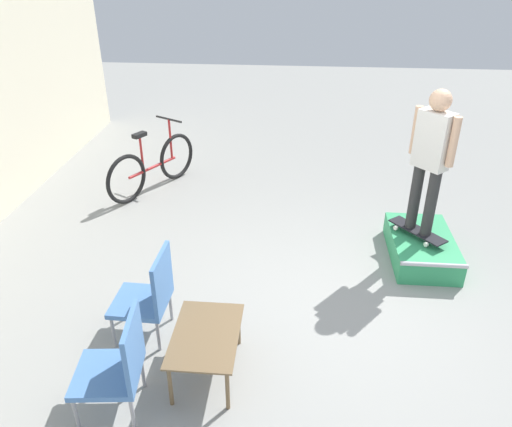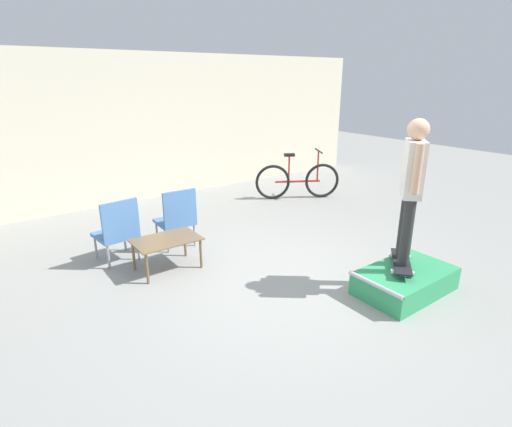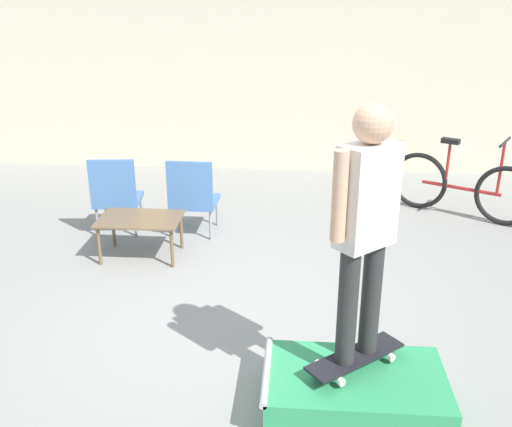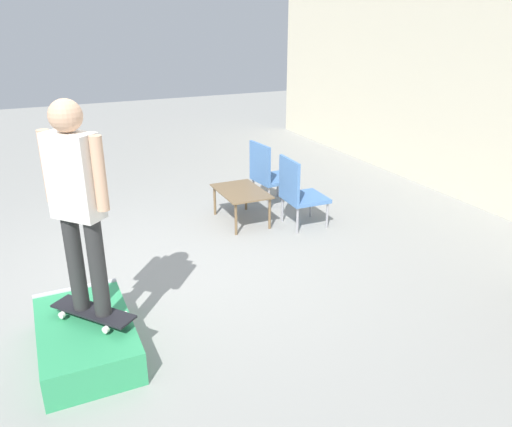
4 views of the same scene
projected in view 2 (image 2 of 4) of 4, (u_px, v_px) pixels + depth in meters
ground_plane at (279, 285)px, 5.09m from camera, size 24.00×24.00×0.00m
house_wall_back at (136, 129)px, 8.15m from camera, size 12.00×0.06×3.00m
skate_ramp_box at (405, 281)px, 4.89m from camera, size 1.23×0.73×0.31m
skateboard_on_ramp at (401, 262)px, 4.88m from camera, size 0.71×0.63×0.07m
person_skater at (412, 181)px, 4.55m from camera, size 0.45×0.41×1.70m
coffee_table at (166, 243)px, 5.39m from camera, size 0.87×0.58×0.44m
patio_chair_left at (118, 229)px, 5.58m from camera, size 0.57×0.57×0.94m
patio_chair_right at (177, 217)px, 6.08m from camera, size 0.53×0.53×0.94m
bicycle at (298, 180)px, 8.60m from camera, size 1.63×0.95×1.04m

